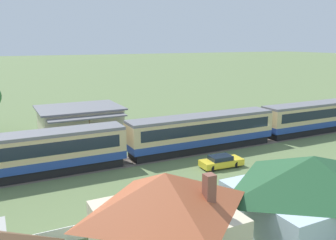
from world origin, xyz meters
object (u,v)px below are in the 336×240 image
passenger_train (127,140)px  cottage_dark_green_roof (311,190)px  cottage_terracotta_roof (165,219)px  station_building (80,122)px  parked_car_yellow (221,161)px

passenger_train → cottage_dark_green_roof: 19.28m
cottage_terracotta_roof → passenger_train: bearing=76.2°
station_building → cottage_terracotta_roof: (-2.12, -29.33, 0.80)m
station_building → cottage_dark_green_roof: (8.73, -29.60, 0.49)m
cottage_terracotta_roof → parked_car_yellow: size_ratio=1.72×
station_building → parked_car_yellow: station_building is taller
cottage_terracotta_roof → cottage_dark_green_roof: size_ratio=0.71×
cottage_terracotta_roof → parked_car_yellow: 17.29m
passenger_train → cottage_dark_green_roof: size_ratio=7.01×
passenger_train → parked_car_yellow: passenger_train is taller
passenger_train → station_building: (-2.29, 11.42, -0.19)m
station_building → cottage_terracotta_roof: 29.41m
passenger_train → station_building: size_ratio=7.22×
passenger_train → station_building: bearing=101.3°
cottage_dark_green_roof → cottage_terracotta_roof: bearing=178.6°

